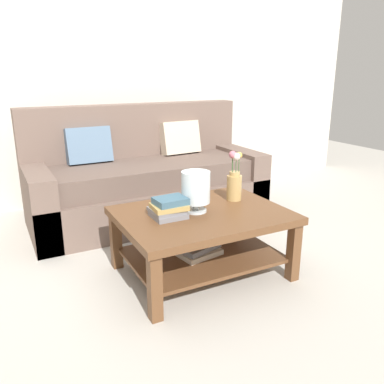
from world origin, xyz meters
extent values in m
plane|color=#B7B2A8|center=(0.00, 0.00, 0.00)|extent=(10.00, 10.00, 0.00)
cube|color=beige|center=(0.00, 1.65, 1.35)|extent=(6.40, 0.12, 2.70)
cube|color=brown|center=(0.05, 0.76, 0.18)|extent=(2.16, 0.90, 0.36)
cube|color=brown|center=(0.05, 0.73, 0.46)|extent=(1.92, 0.74, 0.20)
cube|color=brown|center=(0.05, 1.11, 0.71)|extent=(2.16, 0.20, 0.70)
cube|color=brown|center=(-0.93, 0.76, 0.30)|extent=(0.20, 0.90, 0.60)
cube|color=brown|center=(1.03, 0.76, 0.30)|extent=(0.20, 0.90, 0.60)
cube|color=slate|center=(-0.44, 0.97, 0.72)|extent=(0.40, 0.19, 0.34)
cube|color=beige|center=(0.48, 0.97, 0.72)|extent=(0.41, 0.21, 0.34)
cube|color=brown|center=(-0.03, -0.41, 0.43)|extent=(1.11, 0.83, 0.05)
cube|color=brown|center=(-0.53, -0.78, 0.20)|extent=(0.07, 0.07, 0.41)
cube|color=brown|center=(0.47, -0.78, 0.20)|extent=(0.07, 0.07, 0.41)
cube|color=brown|center=(-0.53, -0.05, 0.20)|extent=(0.07, 0.07, 0.41)
cube|color=brown|center=(0.47, -0.05, 0.20)|extent=(0.07, 0.07, 0.41)
cube|color=brown|center=(-0.03, -0.41, 0.14)|extent=(0.99, 0.71, 0.02)
cube|color=beige|center=(-0.06, -0.43, 0.17)|extent=(0.31, 0.25, 0.04)
cube|color=slate|center=(-0.06, -0.40, 0.20)|extent=(0.33, 0.27, 0.04)
cube|color=slate|center=(-0.27, -0.40, 0.47)|extent=(0.21, 0.20, 0.03)
cube|color=slate|center=(-0.28, -0.38, 0.50)|extent=(0.20, 0.21, 0.03)
cube|color=tan|center=(-0.27, -0.40, 0.53)|extent=(0.23, 0.19, 0.03)
cube|color=#3D6075|center=(-0.25, -0.40, 0.57)|extent=(0.21, 0.17, 0.04)
cylinder|color=silver|center=(-0.06, -0.38, 0.46)|extent=(0.15, 0.15, 0.02)
cylinder|color=silver|center=(-0.06, -0.38, 0.50)|extent=(0.04, 0.04, 0.05)
cylinder|color=silver|center=(-0.06, -0.38, 0.63)|extent=(0.19, 0.19, 0.21)
sphere|color=beige|center=(-0.09, -0.38, 0.58)|extent=(0.05, 0.05, 0.05)
sphere|color=#2D333D|center=(-0.03, -0.37, 0.57)|extent=(0.04, 0.04, 0.04)
cylinder|color=tan|center=(0.31, -0.29, 0.55)|extent=(0.11, 0.11, 0.18)
cylinder|color=tan|center=(0.31, -0.29, 0.65)|extent=(0.08, 0.08, 0.03)
cylinder|color=#426638|center=(0.34, -0.30, 0.72)|extent=(0.01, 0.01, 0.11)
sphere|color=gold|center=(0.34, -0.30, 0.79)|extent=(0.04, 0.04, 0.04)
cylinder|color=#426638|center=(0.31, -0.26, 0.72)|extent=(0.01, 0.01, 0.10)
sphere|color=#C66B7A|center=(0.31, -0.26, 0.79)|extent=(0.05, 0.05, 0.05)
cylinder|color=#426638|center=(0.29, -0.29, 0.72)|extent=(0.01, 0.01, 0.11)
sphere|color=#C66B7A|center=(0.29, -0.29, 0.79)|extent=(0.05, 0.05, 0.05)
cylinder|color=#426638|center=(0.31, -0.31, 0.72)|extent=(0.01, 0.01, 0.10)
sphere|color=silver|center=(0.31, -0.31, 0.78)|extent=(0.06, 0.06, 0.06)
camera|label=1|loc=(-1.25, -2.61, 1.37)|focal=37.14mm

